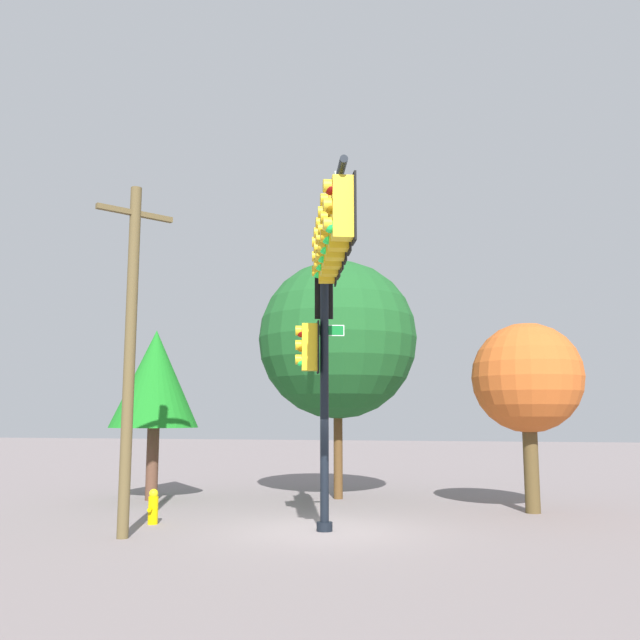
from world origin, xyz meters
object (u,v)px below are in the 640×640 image
at_px(fire_hydrant, 153,507).
at_px(tree_near, 338,340).
at_px(signal_pole_assembly, 327,278).
at_px(tree_far, 155,380).
at_px(utility_pole, 130,349).
at_px(tree_mid, 527,379).

bearing_deg(fire_hydrant, tree_near, 151.23).
bearing_deg(signal_pole_assembly, tree_far, -130.85).
bearing_deg(utility_pole, tree_mid, 124.25).
height_order(tree_mid, tree_far, tree_far).
xyz_separation_m(utility_pole, tree_mid, (-5.98, 8.79, -0.44)).
xyz_separation_m(tree_near, tree_far, (1.65, -5.60, -1.32)).
relative_size(utility_pole, tree_near, 1.01).
xyz_separation_m(signal_pole_assembly, tree_far, (-6.00, -6.94, -1.75)).
xyz_separation_m(tree_mid, tree_far, (-0.30, -11.34, 0.13)).
xyz_separation_m(signal_pole_assembly, fire_hydrant, (-1.61, -4.66, -5.07)).
bearing_deg(fire_hydrant, signal_pole_assembly, 70.93).
bearing_deg(fire_hydrant, tree_far, -152.54).
distance_m(fire_hydrant, tree_near, 8.30).
bearing_deg(tree_far, signal_pole_assembly, 49.15).
height_order(utility_pole, fire_hydrant, utility_pole).
bearing_deg(utility_pole, fire_hydrant, -171.98).
xyz_separation_m(utility_pole, tree_far, (-6.29, -2.55, -0.30)).
relative_size(tree_near, tree_far, 1.44).
relative_size(utility_pole, tree_far, 1.46).
distance_m(fire_hydrant, tree_mid, 10.43).
xyz_separation_m(signal_pole_assembly, tree_mid, (-5.70, 4.40, -1.88)).
bearing_deg(tree_mid, tree_near, -108.76).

